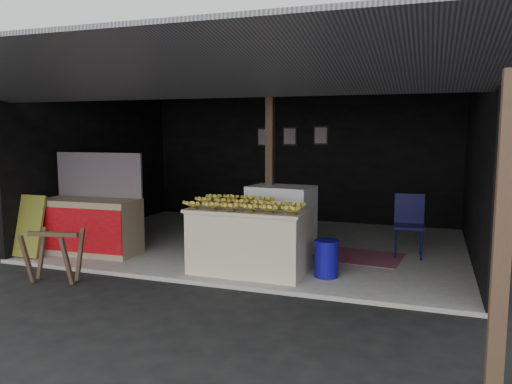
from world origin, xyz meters
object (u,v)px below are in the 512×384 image
at_px(banana_table, 250,239).
at_px(water_barrel, 326,260).
at_px(neighbor_stall, 91,223).
at_px(plastic_chair, 409,219).
at_px(white_crate, 281,221).
at_px(sawhorse, 54,251).

distance_m(banana_table, water_barrel, 1.11).
distance_m(neighbor_stall, plastic_chair, 5.17).
bearing_deg(water_barrel, plastic_chair, 58.23).
height_order(white_crate, neighbor_stall, neighbor_stall).
height_order(sawhorse, water_barrel, sawhorse).
bearing_deg(plastic_chair, neighbor_stall, -165.38).
xyz_separation_m(banana_table, sawhorse, (-2.40, -1.22, -0.08)).
bearing_deg(plastic_chair, white_crate, -164.81).
distance_m(white_crate, plastic_chair, 2.06).
relative_size(white_crate, water_barrel, 2.32).
relative_size(neighbor_stall, plastic_chair, 1.66).
height_order(white_crate, sawhorse, white_crate).
height_order(water_barrel, plastic_chair, plastic_chair).
relative_size(banana_table, neighbor_stall, 1.02).
bearing_deg(white_crate, banana_table, -91.26).
relative_size(sawhorse, water_barrel, 1.50).
bearing_deg(white_crate, plastic_chair, 24.49).
height_order(neighbor_stall, sawhorse, neighbor_stall).
xyz_separation_m(white_crate, water_barrel, (0.94, -0.98, -0.32)).
relative_size(banana_table, plastic_chair, 1.69).
relative_size(sawhorse, plastic_chair, 0.73).
bearing_deg(banana_table, water_barrel, 4.81).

